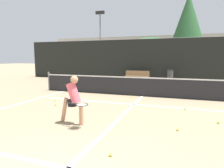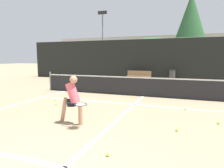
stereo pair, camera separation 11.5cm
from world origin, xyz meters
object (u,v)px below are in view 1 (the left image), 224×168
(player_practicing, at_px, (73,97))
(parked_car, at_px, (162,71))
(trash_bin, at_px, (170,76))
(courtside_bench, at_px, (137,76))

(player_practicing, bearing_deg, parked_car, 95.29)
(trash_bin, relative_size, parked_car, 0.25)
(player_practicing, relative_size, parked_car, 0.36)
(trash_bin, height_order, parked_car, parked_car)
(courtside_bench, relative_size, trash_bin, 1.93)
(courtside_bench, bearing_deg, player_practicing, -87.72)
(player_practicing, distance_m, trash_bin, 10.91)
(player_practicing, xyz_separation_m, trash_bin, (2.08, 10.71, -0.28))
(courtside_bench, distance_m, trash_bin, 2.51)
(trash_bin, distance_m, parked_car, 4.54)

